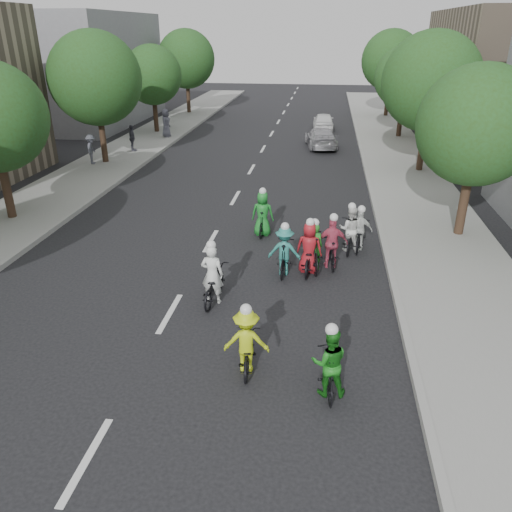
% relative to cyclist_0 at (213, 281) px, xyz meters
% --- Properties ---
extents(ground, '(120.00, 120.00, 0.00)m').
position_rel_cyclist_0_xyz_m(ground, '(-1.02, -0.84, -0.59)').
color(ground, black).
rests_on(ground, ground).
extents(sidewalk_left, '(4.00, 80.00, 0.15)m').
position_rel_cyclist_0_xyz_m(sidewalk_left, '(-9.02, 9.16, -0.52)').
color(sidewalk_left, gray).
rests_on(sidewalk_left, ground).
extents(curb_left, '(0.18, 80.00, 0.18)m').
position_rel_cyclist_0_xyz_m(curb_left, '(-7.07, 9.16, -0.50)').
color(curb_left, '#999993').
rests_on(curb_left, ground).
extents(sidewalk_right, '(4.00, 80.00, 0.15)m').
position_rel_cyclist_0_xyz_m(sidewalk_right, '(6.98, 9.16, -0.52)').
color(sidewalk_right, gray).
rests_on(sidewalk_right, ground).
extents(curb_right, '(0.18, 80.00, 0.18)m').
position_rel_cyclist_0_xyz_m(curb_right, '(5.03, 9.16, -0.50)').
color(curb_right, '#999993').
rests_on(curb_right, ground).
extents(bldg_sw, '(10.00, 14.00, 8.00)m').
position_rel_cyclist_0_xyz_m(bldg_sw, '(-17.02, 27.16, 3.41)').
color(bldg_sw, slate).
rests_on(bldg_sw, ground).
extents(tree_l_3, '(4.80, 4.80, 6.93)m').
position_rel_cyclist_0_xyz_m(tree_l_3, '(-9.22, 14.16, 3.92)').
color(tree_l_3, black).
rests_on(tree_l_3, ground).
extents(tree_l_4, '(4.00, 4.00, 5.97)m').
position_rel_cyclist_0_xyz_m(tree_l_4, '(-9.22, 23.16, 3.37)').
color(tree_l_4, black).
rests_on(tree_l_4, ground).
extents(tree_l_5, '(4.80, 4.80, 6.93)m').
position_rel_cyclist_0_xyz_m(tree_l_5, '(-9.22, 32.16, 3.92)').
color(tree_l_5, black).
rests_on(tree_l_5, ground).
extents(tree_r_0, '(4.00, 4.00, 5.97)m').
position_rel_cyclist_0_xyz_m(tree_r_0, '(7.78, 5.76, 3.37)').
color(tree_r_0, black).
rests_on(tree_r_0, ground).
extents(tree_r_1, '(4.80, 4.80, 6.93)m').
position_rel_cyclist_0_xyz_m(tree_r_1, '(7.78, 14.76, 3.92)').
color(tree_r_1, black).
rests_on(tree_r_1, ground).
extents(tree_r_2, '(4.00, 4.00, 5.97)m').
position_rel_cyclist_0_xyz_m(tree_r_2, '(7.78, 23.76, 3.37)').
color(tree_r_2, black).
rests_on(tree_r_2, ground).
extents(tree_r_3, '(4.80, 4.80, 6.93)m').
position_rel_cyclist_0_xyz_m(tree_r_3, '(7.78, 32.76, 3.92)').
color(tree_r_3, black).
rests_on(tree_r_3, ground).
extents(cyclist_0, '(0.74, 1.88, 1.84)m').
position_rel_cyclist_0_xyz_m(cyclist_0, '(0.00, 0.00, 0.00)').
color(cyclist_0, black).
rests_on(cyclist_0, ground).
extents(cyclist_1, '(0.80, 1.59, 1.68)m').
position_rel_cyclist_0_xyz_m(cyclist_1, '(3.16, -3.41, 0.04)').
color(cyclist_1, black).
rests_on(cyclist_1, ground).
extents(cyclist_2, '(1.03, 1.56, 1.68)m').
position_rel_cyclist_0_xyz_m(cyclist_2, '(1.38, -2.92, 0.03)').
color(cyclist_2, black).
rests_on(cyclist_2, ground).
extents(cyclist_3, '(1.01, 1.56, 1.80)m').
position_rel_cyclist_0_xyz_m(cyclist_3, '(3.22, 2.65, 0.07)').
color(cyclist_3, black).
rests_on(cyclist_3, ground).
extents(cyclist_4, '(0.82, 1.85, 1.77)m').
position_rel_cyclist_0_xyz_m(cyclist_4, '(2.52, 2.22, 0.02)').
color(cyclist_4, black).
rests_on(cyclist_4, ground).
extents(cyclist_5, '(0.84, 1.97, 1.68)m').
position_rel_cyclist_0_xyz_m(cyclist_5, '(2.66, 2.45, 0.03)').
color(cyclist_5, black).
rests_on(cyclist_5, ground).
extents(cyclist_6, '(0.82, 1.89, 1.70)m').
position_rel_cyclist_0_xyz_m(cyclist_6, '(3.82, 4.07, 0.01)').
color(cyclist_6, black).
rests_on(cyclist_6, ground).
extents(cyclist_7, '(1.01, 1.75, 1.68)m').
position_rel_cyclist_0_xyz_m(cyclist_7, '(1.79, 1.98, 0.06)').
color(cyclist_7, black).
rests_on(cyclist_7, ground).
extents(cyclist_8, '(0.88, 1.77, 1.58)m').
position_rel_cyclist_0_xyz_m(cyclist_8, '(4.15, 4.20, -0.05)').
color(cyclist_8, black).
rests_on(cyclist_8, ground).
extents(cyclist_9, '(0.82, 1.60, 1.79)m').
position_rel_cyclist_0_xyz_m(cyclist_9, '(0.74, 5.03, 0.07)').
color(cyclist_9, black).
rests_on(cyclist_9, ground).
extents(follow_car_lead, '(2.35, 4.44, 1.23)m').
position_rel_cyclist_0_xyz_m(follow_car_lead, '(2.53, 20.10, 0.02)').
color(follow_car_lead, '#AAA9AE').
rests_on(follow_car_lead, ground).
extents(follow_car_trail, '(1.60, 3.68, 1.24)m').
position_rel_cyclist_0_xyz_m(follow_car_trail, '(2.61, 26.23, 0.02)').
color(follow_car_trail, white).
rests_on(follow_car_trail, ground).
extents(spectator_0, '(0.84, 1.14, 1.58)m').
position_rel_cyclist_0_xyz_m(spectator_0, '(-9.68, 13.61, 0.35)').
color(spectator_0, '#52545F').
rests_on(spectator_0, sidewalk_left).
extents(spectator_1, '(0.54, 0.95, 1.54)m').
position_rel_cyclist_0_xyz_m(spectator_1, '(-8.63, 16.87, 0.32)').
color(spectator_1, '#484854').
rests_on(spectator_1, sidewalk_left).
extents(spectator_2, '(0.62, 0.92, 1.82)m').
position_rel_cyclist_0_xyz_m(spectator_2, '(-7.92, 21.35, 0.47)').
color(spectator_2, '#535360').
rests_on(spectator_2, sidewalk_left).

